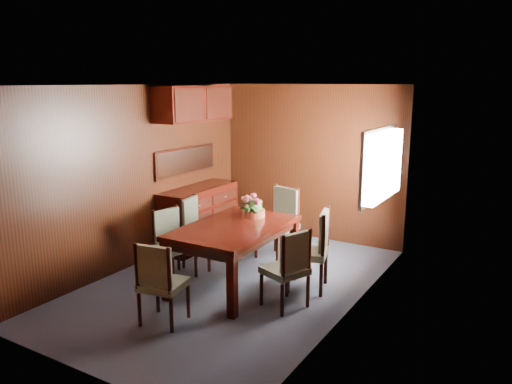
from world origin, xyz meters
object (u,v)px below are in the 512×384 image
Objects in this scene: chair_left_near at (172,239)px; chair_head at (160,279)px; sideboard at (199,216)px; flower_centerpiece at (253,205)px; chair_right_near at (289,265)px; dining_table at (234,234)px.

chair_left_near is 0.99× the size of chair_head.
flower_centerpiece is at bearing -23.49° from sideboard.
sideboard is 2.49m from chair_right_near.
sideboard is 1.58× the size of chair_left_near.
chair_left_near is 0.98× the size of chair_right_near.
chair_right_near is at bearing -38.21° from flower_centerpiece.
dining_table is 1.84× the size of chair_head.
chair_left_near is 1.31m from chair_head.
chair_head is 2.79× the size of flower_centerpiece.
flower_centerpiece is (-0.86, 0.68, 0.41)m from chair_right_near.
chair_head is at bearing 158.39° from chair_right_near.
sideboard is 1.57× the size of chair_head.
chair_head reaches higher than dining_table.
chair_left_near is at bearing 114.70° from chair_head.
dining_table is at bearing 75.84° from chair_head.
flower_centerpiece is (-0.00, 0.44, 0.26)m from dining_table.
chair_right_near reaches higher than chair_left_near.
chair_head is at bearing 46.64° from chair_left_near.
dining_table is 1.82× the size of chair_right_near.
chair_left_near reaches higher than dining_table.
chair_head is (-0.08, -1.25, -0.16)m from dining_table.
chair_right_near is at bearing -29.93° from sideboard.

